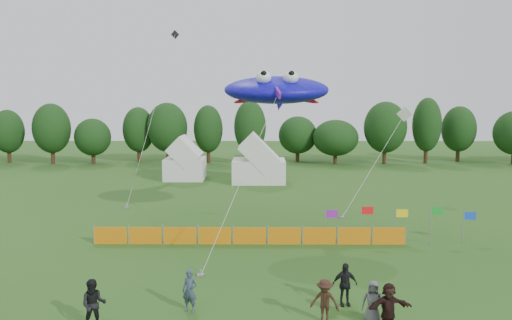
{
  "coord_description": "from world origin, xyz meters",
  "views": [
    {
      "loc": [
        0.15,
        -19.3,
        8.3
      ],
      "look_at": [
        0.0,
        6.0,
        5.2
      ],
      "focal_mm": 35.0,
      "sensor_mm": 36.0,
      "label": 1
    }
  ],
  "objects_px": {
    "tent_left": "(185,162)",
    "spectator_e": "(373,302)",
    "barrier_fence": "(249,236)",
    "stingray_kite": "(277,90)",
    "spectator_a": "(190,291)",
    "tent_right": "(259,163)",
    "spectator_d": "(345,284)",
    "spectator_c": "(325,301)",
    "spectator_f": "(389,307)",
    "spectator_b": "(94,305)"
  },
  "relations": [
    {
      "from": "tent_left",
      "to": "spectator_e",
      "type": "relative_size",
      "value": 2.48
    },
    {
      "from": "tent_left",
      "to": "spectator_c",
      "type": "height_order",
      "value": "tent_left"
    },
    {
      "from": "spectator_b",
      "to": "spectator_c",
      "type": "bearing_deg",
      "value": -7.86
    },
    {
      "from": "tent_right",
      "to": "spectator_a",
      "type": "xyz_separation_m",
      "value": [
        -2.69,
        -30.73,
        -1.06
      ]
    },
    {
      "from": "barrier_fence",
      "to": "spectator_d",
      "type": "height_order",
      "value": "spectator_d"
    },
    {
      "from": "spectator_d",
      "to": "spectator_f",
      "type": "relative_size",
      "value": 1.01
    },
    {
      "from": "tent_left",
      "to": "spectator_e",
      "type": "xyz_separation_m",
      "value": [
        11.9,
        -33.66,
        -1.0
      ]
    },
    {
      "from": "barrier_fence",
      "to": "stingray_kite",
      "type": "bearing_deg",
      "value": 62.72
    },
    {
      "from": "spectator_d",
      "to": "spectator_f",
      "type": "distance_m",
      "value": 2.5
    },
    {
      "from": "spectator_a",
      "to": "tent_left",
      "type": "bearing_deg",
      "value": 114.47
    },
    {
      "from": "barrier_fence",
      "to": "spectator_e",
      "type": "height_order",
      "value": "spectator_e"
    },
    {
      "from": "tent_left",
      "to": "stingray_kite",
      "type": "height_order",
      "value": "stingray_kite"
    },
    {
      "from": "spectator_c",
      "to": "barrier_fence",
      "type": "bearing_deg",
      "value": 125.0
    },
    {
      "from": "spectator_b",
      "to": "spectator_f",
      "type": "xyz_separation_m",
      "value": [
        10.63,
        -0.02,
        -0.05
      ]
    },
    {
      "from": "barrier_fence",
      "to": "spectator_f",
      "type": "height_order",
      "value": "spectator_f"
    },
    {
      "from": "barrier_fence",
      "to": "spectator_a",
      "type": "xyz_separation_m",
      "value": [
        -2.16,
        -9.13,
        0.34
      ]
    },
    {
      "from": "spectator_c",
      "to": "spectator_f",
      "type": "distance_m",
      "value": 2.3
    },
    {
      "from": "spectator_a",
      "to": "spectator_f",
      "type": "distance_m",
      "value": 7.54
    },
    {
      "from": "spectator_a",
      "to": "stingray_kite",
      "type": "distance_m",
      "value": 15.17
    },
    {
      "from": "spectator_e",
      "to": "stingray_kite",
      "type": "height_order",
      "value": "stingray_kite"
    },
    {
      "from": "spectator_a",
      "to": "spectator_c",
      "type": "distance_m",
      "value": 5.25
    },
    {
      "from": "tent_left",
      "to": "barrier_fence",
      "type": "distance_m",
      "value": 24.59
    },
    {
      "from": "tent_left",
      "to": "tent_right",
      "type": "height_order",
      "value": "tent_right"
    },
    {
      "from": "spectator_d",
      "to": "stingray_kite",
      "type": "relative_size",
      "value": 0.11
    },
    {
      "from": "spectator_c",
      "to": "spectator_e",
      "type": "bearing_deg",
      "value": 16.37
    },
    {
      "from": "tent_right",
      "to": "spectator_a",
      "type": "relative_size",
      "value": 3.17
    },
    {
      "from": "tent_left",
      "to": "spectator_f",
      "type": "xyz_separation_m",
      "value": [
        12.35,
        -34.19,
        -0.95
      ]
    },
    {
      "from": "spectator_d",
      "to": "spectator_e",
      "type": "relative_size",
      "value": 1.07
    },
    {
      "from": "spectator_a",
      "to": "spectator_c",
      "type": "bearing_deg",
      "value": 5.06
    },
    {
      "from": "barrier_fence",
      "to": "spectator_e",
      "type": "bearing_deg",
      "value": -64.93
    },
    {
      "from": "stingray_kite",
      "to": "spectator_d",
      "type": "bearing_deg",
      "value": -78.57
    },
    {
      "from": "tent_right",
      "to": "spectator_d",
      "type": "height_order",
      "value": "tent_right"
    },
    {
      "from": "spectator_d",
      "to": "spectator_e",
      "type": "height_order",
      "value": "spectator_d"
    },
    {
      "from": "spectator_a",
      "to": "spectator_c",
      "type": "height_order",
      "value": "spectator_a"
    },
    {
      "from": "tent_right",
      "to": "spectator_a",
      "type": "bearing_deg",
      "value": -95.01
    },
    {
      "from": "spectator_f",
      "to": "tent_right",
      "type": "bearing_deg",
      "value": 88.37
    },
    {
      "from": "barrier_fence",
      "to": "stingray_kite",
      "type": "distance_m",
      "value": 9.07
    },
    {
      "from": "tent_right",
      "to": "spectator_b",
      "type": "distance_m",
      "value": 32.84
    },
    {
      "from": "tent_left",
      "to": "spectator_d",
      "type": "distance_m",
      "value": 33.89
    },
    {
      "from": "spectator_c",
      "to": "spectator_e",
      "type": "xyz_separation_m",
      "value": [
        1.77,
        -0.07,
        -0.01
      ]
    },
    {
      "from": "spectator_d",
      "to": "spectator_a",
      "type": "bearing_deg",
      "value": 178.42
    },
    {
      "from": "tent_right",
      "to": "spectator_f",
      "type": "xyz_separation_m",
      "value": [
        4.68,
        -32.3,
        -1.02
      ]
    },
    {
      "from": "spectator_a",
      "to": "spectator_b",
      "type": "xyz_separation_m",
      "value": [
        -3.26,
        -1.55,
        0.09
      ]
    },
    {
      "from": "tent_right",
      "to": "spectator_c",
      "type": "relative_size",
      "value": 3.18
    },
    {
      "from": "spectator_a",
      "to": "spectator_d",
      "type": "height_order",
      "value": "spectator_d"
    },
    {
      "from": "spectator_c",
      "to": "spectator_f",
      "type": "bearing_deg",
      "value": 3.57
    },
    {
      "from": "spectator_d",
      "to": "spectator_f",
      "type": "xyz_separation_m",
      "value": [
        1.2,
        -2.19,
        -0.0
      ]
    },
    {
      "from": "tent_left",
      "to": "barrier_fence",
      "type": "relative_size",
      "value": 0.23
    },
    {
      "from": "stingray_kite",
      "to": "barrier_fence",
      "type": "bearing_deg",
      "value": -117.28
    },
    {
      "from": "tent_left",
      "to": "tent_right",
      "type": "relative_size",
      "value": 0.77
    }
  ]
}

